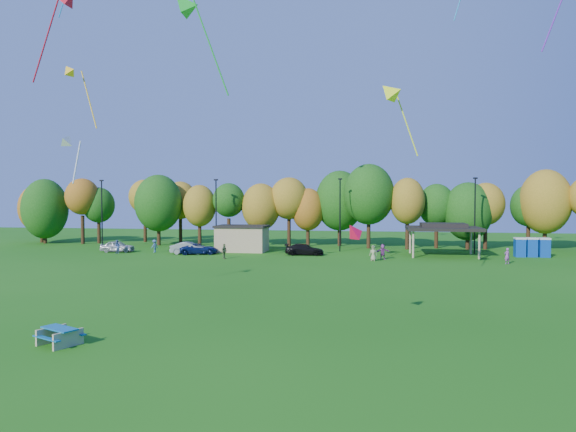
% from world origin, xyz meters
% --- Properties ---
extents(ground, '(160.00, 160.00, 0.00)m').
position_xyz_m(ground, '(0.00, 0.00, 0.00)').
color(ground, '#19600F').
rests_on(ground, ground).
extents(tree_line, '(93.57, 10.55, 11.15)m').
position_xyz_m(tree_line, '(-1.03, 45.51, 5.91)').
color(tree_line, black).
rests_on(tree_line, ground).
extents(lamp_posts, '(64.50, 0.25, 9.09)m').
position_xyz_m(lamp_posts, '(2.00, 40.00, 4.90)').
color(lamp_posts, black).
rests_on(lamp_posts, ground).
extents(utility_building, '(6.30, 4.30, 3.25)m').
position_xyz_m(utility_building, '(-10.00, 38.00, 1.64)').
color(utility_building, tan).
rests_on(utility_building, ground).
extents(pavilion, '(8.20, 6.20, 3.77)m').
position_xyz_m(pavilion, '(14.00, 37.00, 3.23)').
color(pavilion, tan).
rests_on(pavilion, ground).
extents(porta_potties, '(3.75, 1.34, 2.18)m').
position_xyz_m(porta_potties, '(23.73, 37.60, 1.10)').
color(porta_potties, '#0C3DA2').
rests_on(porta_potties, ground).
extents(picnic_table, '(2.28, 2.12, 0.79)m').
position_xyz_m(picnic_table, '(-7.66, -2.90, 0.46)').
color(picnic_table, tan).
rests_on(picnic_table, ground).
extents(car_a, '(4.25, 2.19, 1.38)m').
position_xyz_m(car_a, '(-24.93, 34.65, 0.69)').
color(car_a, silver).
rests_on(car_a, ground).
extents(car_b, '(4.46, 1.98, 1.42)m').
position_xyz_m(car_b, '(-15.38, 33.86, 0.71)').
color(car_b, '#95959A').
rests_on(car_b, ground).
extents(car_c, '(4.94, 3.25, 1.26)m').
position_xyz_m(car_c, '(-14.19, 34.02, 0.63)').
color(car_c, navy).
rests_on(car_c, ground).
extents(car_d, '(4.58, 2.02, 1.31)m').
position_xyz_m(car_d, '(-1.78, 35.18, 0.65)').
color(car_d, black).
rests_on(car_d, ground).
extents(far_person_0, '(0.99, 0.91, 1.64)m').
position_xyz_m(far_person_0, '(-24.02, 32.90, 0.82)').
color(far_person_0, '#4D65AA').
rests_on(far_person_0, ground).
extents(far_person_1, '(0.64, 1.03, 1.63)m').
position_xyz_m(far_person_1, '(-9.93, 30.07, 0.81)').
color(far_person_1, '#5D7145').
rests_on(far_person_1, ground).
extents(far_person_2, '(0.70, 0.61, 1.62)m').
position_xyz_m(far_person_2, '(19.44, 30.65, 0.81)').
color(far_person_2, '#A14FA9').
rests_on(far_person_2, ground).
extents(far_person_3, '(0.91, 0.71, 1.65)m').
position_xyz_m(far_person_3, '(6.14, 30.95, 0.82)').
color(far_person_3, '#959F6C').
rests_on(far_person_3, ground).
extents(far_person_4, '(0.94, 1.16, 1.56)m').
position_xyz_m(far_person_4, '(-20.24, 34.98, 0.78)').
color(far_person_4, '#426991').
rests_on(far_person_4, ground).
extents(far_person_5, '(1.64, 0.97, 1.68)m').
position_xyz_m(far_person_5, '(7.15, 32.37, 0.84)').
color(far_person_5, '#8C3A88').
rests_on(far_person_5, ground).
extents(kite_1, '(0.92, 2.06, 3.35)m').
position_xyz_m(kite_1, '(-12.89, 6.04, 10.26)').
color(kite_1, silver).
extents(kite_2, '(3.06, 1.60, 5.28)m').
position_xyz_m(kite_2, '(-17.49, 13.51, 16.61)').
color(kite_2, yellow).
extents(kite_5, '(1.44, 1.43, 1.15)m').
position_xyz_m(kite_5, '(5.28, 2.04, 5.00)').
color(kite_5, red).
extents(kite_6, '(4.51, 1.82, 7.55)m').
position_xyz_m(kite_6, '(-6.85, 10.37, 20.03)').
color(kite_6, green).
extents(kite_13, '(3.58, 1.07, 6.23)m').
position_xyz_m(kite_13, '(-14.20, 8.33, 19.96)').
color(kite_13, red).
extents(kite_14, '(3.35, 2.24, 5.59)m').
position_xyz_m(kite_14, '(7.24, 13.68, 14.19)').
color(kite_14, '#D4F319').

